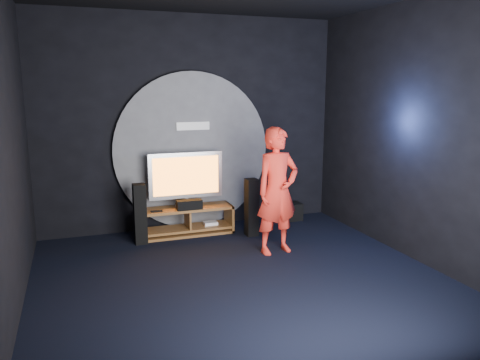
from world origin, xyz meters
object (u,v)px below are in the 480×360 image
at_px(tower_speaker_left, 140,214).
at_px(subwoofer, 293,211).
at_px(media_console, 188,222).
at_px(tv, 186,177).
at_px(tower_speaker_right, 252,207).
at_px(player, 277,191).

xyz_separation_m(tower_speaker_left, subwoofer, (2.75, 0.37, -0.31)).
bearing_deg(media_console, subwoofer, 5.22).
bearing_deg(tower_speaker_left, tv, 18.57).
xyz_separation_m(media_console, tower_speaker_right, (0.95, -0.40, 0.27)).
relative_size(media_console, tower_speaker_right, 1.57).
bearing_deg(media_console, tower_speaker_right, -22.85).
distance_m(media_console, tv, 0.74).
height_order(tower_speaker_left, tower_speaker_right, same).
bearing_deg(subwoofer, tower_speaker_left, -172.25).
height_order(media_console, tv, tv).
height_order(tv, subwoofer, tv).
bearing_deg(player, tower_speaker_left, 141.18).
distance_m(media_console, tower_speaker_right, 1.06).
xyz_separation_m(media_console, player, (1.01, -1.24, 0.71)).
bearing_deg(tv, player, -52.01).
relative_size(media_console, tower_speaker_left, 1.57).
bearing_deg(media_console, player, -50.72).
height_order(tv, player, player).
relative_size(tv, tower_speaker_right, 1.29).
distance_m(subwoofer, player, 1.86).
relative_size(tower_speaker_right, subwoofer, 3.00).
xyz_separation_m(tower_speaker_right, player, (0.07, -0.84, 0.44)).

